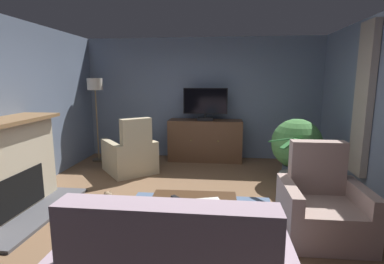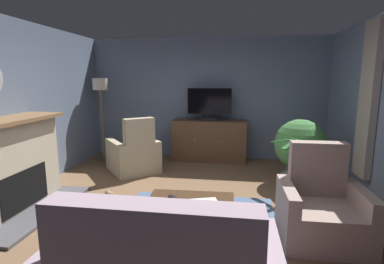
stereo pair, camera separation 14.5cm
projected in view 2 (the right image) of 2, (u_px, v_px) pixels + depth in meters
name	position (u px, v px, depth m)	size (l,w,h in m)	color
ground_plane	(184.00, 213.00, 4.03)	(5.77, 6.43, 0.04)	brown
wall_back	(207.00, 99.00, 6.68)	(5.77, 0.10, 2.66)	slate
curtain_panel_far	(368.00, 101.00, 4.25)	(0.10, 0.44, 2.23)	#B2A393
rug_central	(194.00, 226.00, 3.63)	(2.02, 1.93, 0.01)	slate
fireplace	(9.00, 168.00, 3.95)	(0.93, 1.77, 1.26)	#4C4C51
tv_cabinet	(209.00, 141.00, 6.48)	(1.59, 0.53, 0.89)	#402A1C
television	(209.00, 103.00, 6.28)	(0.93, 0.20, 0.69)	black
coffee_table	(191.00, 204.00, 3.29)	(0.96, 0.55, 0.46)	#422B19
tv_remote	(174.00, 198.00, 3.28)	(0.17, 0.05, 0.02)	black
folded_newspaper	(204.00, 202.00, 3.19)	(0.30, 0.22, 0.01)	silver
armchair_near_window	(134.00, 155.00, 5.72)	(1.21, 1.22, 1.08)	tan
armchair_beside_cabinet	(321.00, 210.00, 3.32)	(0.90, 0.84, 1.05)	#A3897F
potted_plant_leafy_by_curtain	(300.00, 147.00, 5.04)	(0.85, 0.85, 1.10)	#3D4C5B
potted_plant_small_fern_corner	(295.00, 183.00, 4.50)	(0.73, 0.82, 0.91)	slate
cat	(109.00, 201.00, 4.16)	(0.28, 0.62, 0.19)	#937A5B
floor_lamp	(101.00, 94.00, 6.35)	(0.31, 0.31, 1.79)	#4C4233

